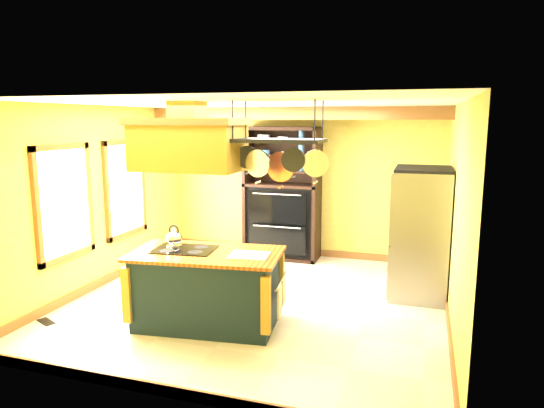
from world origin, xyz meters
The scene contains 15 objects.
floor centered at (0.00, 0.00, 0.00)m, with size 5.00×5.00×0.00m, color beige.
ceiling centered at (0.00, 0.00, 2.70)m, with size 5.00×5.00×0.00m, color white.
wall_back centered at (0.00, 2.50, 1.35)m, with size 5.00×0.02×2.70m, color gold.
wall_front centered at (0.00, -2.50, 1.35)m, with size 5.00×0.02×2.70m, color gold.
wall_left centered at (-2.50, 0.00, 1.35)m, with size 0.02×5.00×2.70m, color gold.
wall_right centered at (2.50, 0.00, 1.35)m, with size 0.02×5.00×2.70m, color gold.
ceiling_beam centered at (0.00, 1.70, 2.59)m, with size 5.00×0.15×0.20m, color brown.
window_near centered at (-2.47, -0.80, 1.40)m, with size 0.06×1.06×1.56m.
window_far centered at (-2.47, 0.60, 1.40)m, with size 0.06×1.06×1.56m.
kitchen_island centered at (-0.35, -0.91, 0.47)m, with size 1.89×1.19×1.11m.
range_hood centered at (-0.54, -0.91, 2.23)m, with size 1.33×0.75×0.80m.
pot_rack centered at (0.56, -0.90, 2.16)m, with size 1.09×0.50×0.91m.
refrigerator centered at (2.09, 0.91, 0.88)m, with size 0.78×0.92×1.80m.
hutch centered at (-0.31, 2.24, 0.91)m, with size 1.34×0.61×2.37m.
floor_register centered at (-2.30, -1.47, 0.01)m, with size 0.28×0.12×0.01m, color black.
Camera 1 is at (2.11, -6.06, 2.50)m, focal length 32.00 mm.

